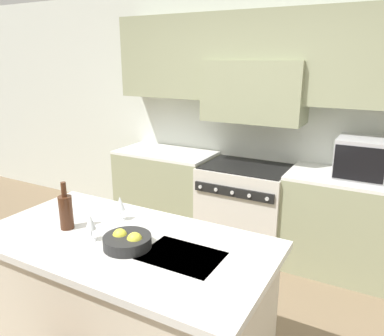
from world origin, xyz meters
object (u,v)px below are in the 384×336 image
object	(u,v)px
wine_bottle	(66,211)
fruit_bowl	(127,241)
wine_glass_far	(120,204)
wine_glass_near	(90,223)
range_stove	(245,207)
microwave	(367,159)

from	to	relation	value
wine_bottle	fruit_bowl	distance (m)	0.50
wine_glass_far	fruit_bowl	xyz separation A→B (m)	(0.28, -0.28, -0.08)
wine_glass_near	range_stove	bearing A→B (deg)	83.30
microwave	fruit_bowl	xyz separation A→B (m)	(-1.09, -1.96, -0.17)
wine_bottle	microwave	bearing A→B (deg)	50.84
range_stove	fruit_bowl	distance (m)	2.00
range_stove	wine_glass_near	xyz separation A→B (m)	(-0.23, -1.98, 0.57)
range_stove	wine_glass_far	bearing A→B (deg)	-99.12
range_stove	wine_glass_near	distance (m)	2.07
fruit_bowl	wine_bottle	bearing A→B (deg)	178.62
microwave	wine_glass_far	bearing A→B (deg)	-129.07
wine_glass_near	fruit_bowl	xyz separation A→B (m)	(0.24, 0.04, -0.08)
microwave	wine_glass_far	xyz separation A→B (m)	(-1.36, -1.68, -0.09)
wine_glass_far	wine_glass_near	bearing A→B (deg)	-83.83
microwave	wine_bottle	distance (m)	2.51
range_stove	fruit_bowl	size ratio (longest dim) A/B	3.27
microwave	fruit_bowl	bearing A→B (deg)	-119.07
wine_bottle	fruit_bowl	bearing A→B (deg)	-1.38
range_stove	fruit_bowl	xyz separation A→B (m)	(0.01, -1.94, 0.50)
fruit_bowl	wine_glass_near	bearing A→B (deg)	-170.99
range_stove	wine_bottle	xyz separation A→B (m)	(-0.49, -1.93, 0.58)
range_stove	wine_bottle	world-z (taller)	wine_bottle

